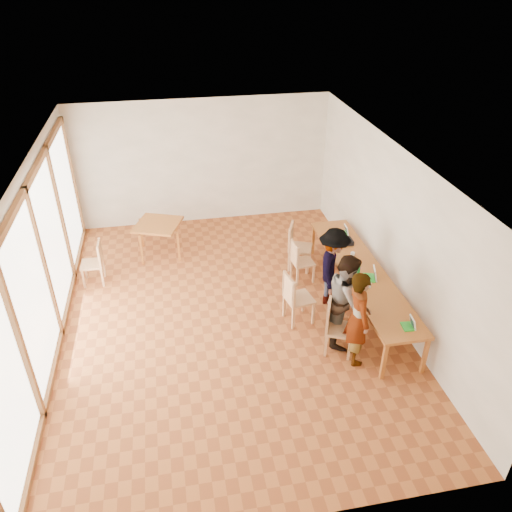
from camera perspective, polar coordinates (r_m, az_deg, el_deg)
The scene contains 25 objects.
ground at distance 9.30m, azimuth -3.24°, elevation -6.80°, with size 8.00×8.00×0.00m, color #A65828.
wall_back at distance 12.07m, azimuth -6.11°, elevation 10.61°, with size 6.00×0.10×3.00m, color silver.
wall_front at distance 5.42m, azimuth 2.47°, elevation -20.09°, with size 6.00×0.10×3.00m, color silver.
wall_right at distance 9.25m, azimuth 15.22°, elevation 2.91°, with size 0.10×8.00×3.00m, color silver.
window_wall at distance 8.68m, azimuth -23.29°, elevation -0.69°, with size 0.10×8.00×3.00m, color white.
ceiling at distance 7.81m, azimuth -3.91°, elevation 10.92°, with size 6.00×8.00×0.04m, color white.
communal_table at distance 9.39m, azimuth 11.98°, elevation -1.84°, with size 0.80×4.00×0.75m.
side_table at distance 11.01m, azimuth -11.13°, elevation 3.30°, with size 0.90×0.90×0.75m.
chair_near at distance 8.30m, azimuth 8.89°, elevation -7.47°, with size 0.59×0.59×0.51m.
chair_mid at distance 8.82m, azimuth 4.37°, elevation -4.33°, with size 0.54×0.54×0.53m.
chair_far at distance 9.98m, azimuth 4.91°, elevation -0.19°, with size 0.45×0.45×0.47m.
chair_empty at distance 10.38m, azimuth 4.52°, elevation 1.64°, with size 0.61×0.61×0.53m.
chair_spare at distance 10.38m, azimuth -17.82°, elevation -0.25°, with size 0.43×0.43×0.48m.
person_near at distance 8.05m, azimuth 11.59°, elevation -6.94°, with size 0.61×0.40×1.67m, color gray.
person_mid at distance 8.41m, azimuth 10.34°, elevation -4.90°, with size 0.81×0.63×1.66m, color gray.
person_far at distance 9.31m, azimuth 8.76°, elevation -1.26°, with size 1.00×0.58×1.56m, color gray.
laptop_near at distance 8.17m, azimuth 17.18°, elevation -7.48°, with size 0.21×0.23×0.18m.
laptop_mid at distance 9.13m, azimuth 13.12°, elevation -2.20°, with size 0.30×0.32×0.23m.
laptop_far at distance 10.50m, azimuth 10.07°, elevation 2.77°, with size 0.20×0.23×0.19m.
yellow_mug at distance 8.82m, azimuth 11.44°, elevation -3.42°, with size 0.12×0.12×0.09m, color yellow.
green_bottle at distance 9.14m, azimuth 11.63°, elevation -1.41°, with size 0.07×0.07×0.28m, color #166A28.
clear_glass at distance 8.91m, azimuth 12.81°, elevation -3.25°, with size 0.07×0.07×0.09m, color silver.
condiment_cup at distance 9.78m, azimuth 11.00°, elevation 0.26°, with size 0.08×0.08×0.06m, color white.
pink_phone at distance 9.44m, azimuth 11.71°, elevation -1.21°, with size 0.05×0.10×0.01m, color #CF4474.
black_pouch at distance 10.17m, azimuth 10.49°, elevation 1.68°, with size 0.16×0.26×0.09m, color black.
Camera 1 is at (-0.84, -7.28, 5.73)m, focal length 35.00 mm.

